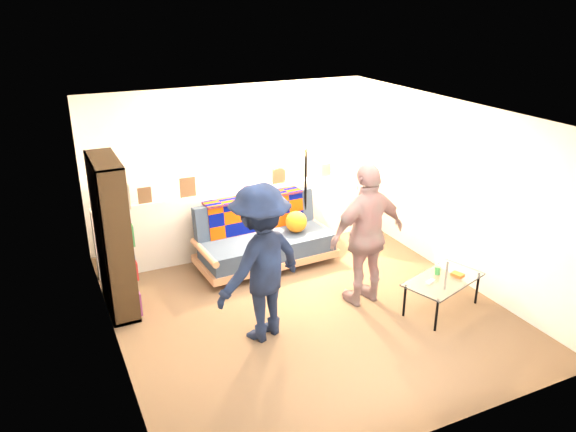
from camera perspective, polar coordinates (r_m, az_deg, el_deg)
The scene contains 10 objects.
ground at distance 7.20m, azimuth 1.37°, elevation -8.86°, with size 5.00×5.00×0.00m, color brown.
room_shell at distance 6.92m, azimuth -0.25°, elevation 4.99°, with size 4.60×5.05×2.45m.
half_wall_ledge at distance 8.46m, azimuth -4.05°, elevation -0.30°, with size 4.45×0.15×1.00m, color silver.
ledge_decor at distance 8.14m, azimuth -5.61°, elevation 3.82°, with size 2.97×0.02×0.45m.
futon_sofa at distance 8.04m, azimuth -2.35°, elevation -2.31°, with size 2.00×1.04×0.84m.
bookshelf at distance 7.04m, azimuth -17.34°, elevation -2.46°, with size 0.32×0.96×1.92m.
coffee_table at distance 7.14m, azimuth 15.50°, elevation -6.35°, with size 1.14×0.84×0.53m.
floor_lamp at distance 8.31m, azimuth 1.78°, elevation 4.20°, with size 0.37×0.29×1.64m.
person_left at distance 6.17m, azimuth -2.79°, elevation -4.82°, with size 1.17×0.67×1.81m, color black.
person_right at distance 6.93m, azimuth 8.05°, elevation -1.93°, with size 1.06×0.44×1.81m, color tan.
Camera 1 is at (-2.80, -5.53, 3.65)m, focal length 35.00 mm.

